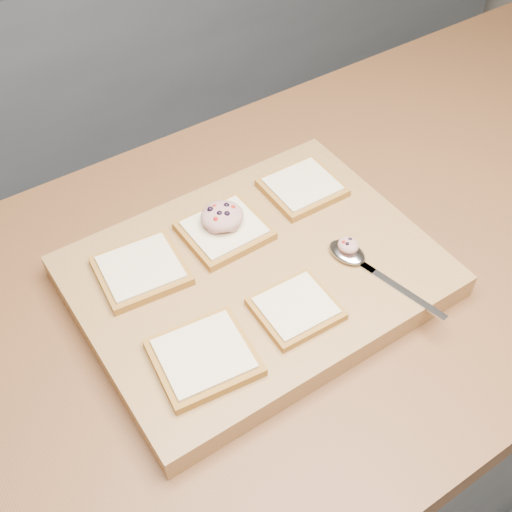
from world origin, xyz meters
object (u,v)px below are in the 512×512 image
(tuna_salad_dollop, at_px, (222,216))
(spoon, at_px, (355,258))
(cutting_board, at_px, (256,276))
(bread_far_center, at_px, (224,230))

(tuna_salad_dollop, distance_m, spoon, 0.21)
(cutting_board, xyz_separation_m, tuna_salad_dollop, (-0.00, 0.09, 0.05))
(bread_far_center, relative_size, spoon, 0.60)
(cutting_board, relative_size, tuna_salad_dollop, 7.73)
(cutting_board, distance_m, tuna_salad_dollop, 0.11)
(cutting_board, distance_m, spoon, 0.15)
(bread_far_center, height_order, tuna_salad_dollop, tuna_salad_dollop)
(tuna_salad_dollop, relative_size, spoon, 0.33)
(tuna_salad_dollop, bearing_deg, cutting_board, -88.97)
(cutting_board, xyz_separation_m, bread_far_center, (-0.00, 0.08, 0.03))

